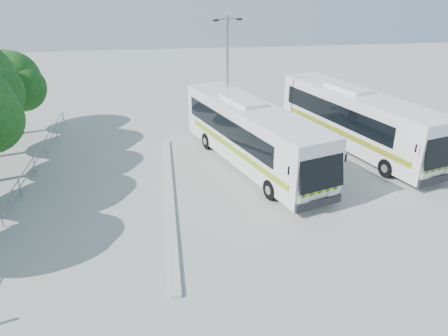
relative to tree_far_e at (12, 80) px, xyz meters
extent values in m
plane|color=#9B9B96|center=(12.63, -13.30, -3.89)|extent=(100.00, 100.00, 0.00)
cube|color=#B2B2AD|center=(10.33, -11.30, -3.81)|extent=(0.40, 16.00, 0.15)
cylinder|color=gray|center=(2.63, -9.30, -2.94)|extent=(0.06, 22.00, 0.06)
cylinder|color=gray|center=(2.63, -9.30, -3.34)|extent=(0.06, 22.00, 0.06)
cylinder|color=gray|center=(2.63, 0.70, -3.39)|extent=(0.06, 0.06, 1.00)
cylinder|color=#382314|center=(-0.07, 0.00, -2.50)|extent=(0.36, 0.36, 2.77)
sphere|color=#143E11|center=(-0.07, 0.00, 0.02)|extent=(4.03, 4.03, 4.03)
sphere|color=#143E11|center=(0.68, -0.50, -0.42)|extent=(3.28, 3.28, 3.28)
sphere|color=#143E11|center=(-0.70, 0.63, 0.52)|extent=(3.02, 3.02, 3.02)
cube|color=silver|center=(15.33, -7.99, -1.86)|extent=(6.64, 13.19, 3.30)
cube|color=black|center=(17.37, -14.19, -1.45)|extent=(2.52, 1.25, 2.10)
cube|color=black|center=(13.82, -7.80, -1.45)|extent=(3.30, 9.89, 1.19)
cube|color=black|center=(16.43, -6.94, -1.45)|extent=(3.30, 9.89, 1.19)
cube|color=#0C580F|center=(14.12, -8.73, -2.48)|extent=(3.55, 10.70, 0.30)
cylinder|color=black|center=(15.49, -12.38, -3.35)|extent=(0.65, 1.13, 1.08)
cylinder|color=black|center=(17.81, -11.62, -3.35)|extent=(0.65, 1.13, 1.08)
cylinder|color=black|center=(13.02, -4.88, -3.35)|extent=(0.65, 1.13, 1.08)
cylinder|color=black|center=(15.34, -4.11, -3.35)|extent=(0.65, 1.13, 1.08)
cube|color=white|center=(22.63, -6.25, -1.83)|extent=(6.41, 13.41, 3.35)
cube|color=black|center=(24.53, -12.60, -1.42)|extent=(2.56, 1.21, 2.13)
cube|color=black|center=(21.10, -6.02, -1.42)|extent=(3.08, 10.12, 1.21)
cube|color=black|center=(23.78, -5.22, -1.42)|extent=(3.08, 10.12, 1.21)
cube|color=#0E641F|center=(21.38, -6.97, -2.46)|extent=(3.31, 10.95, 0.31)
cylinder|color=black|center=(22.67, -10.71, -3.34)|extent=(0.63, 1.15, 1.10)
cylinder|color=black|center=(25.05, -10.00, -3.34)|extent=(0.63, 1.15, 1.10)
cylinder|color=black|center=(20.37, -3.03, -3.34)|extent=(0.63, 1.15, 1.10)
cylinder|color=black|center=(22.75, -2.32, -3.34)|extent=(0.63, 1.15, 1.10)
cylinder|color=gray|center=(14.63, -3.03, 0.23)|extent=(0.20, 0.20, 8.23)
cylinder|color=gray|center=(14.63, -3.03, 4.14)|extent=(1.60, 0.54, 0.08)
cube|color=black|center=(13.84, -3.26, 4.09)|extent=(0.40, 0.28, 0.12)
cube|color=black|center=(15.42, -2.80, 4.09)|extent=(0.40, 0.28, 0.12)
camera|label=1|loc=(10.27, -31.80, 6.89)|focal=35.00mm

